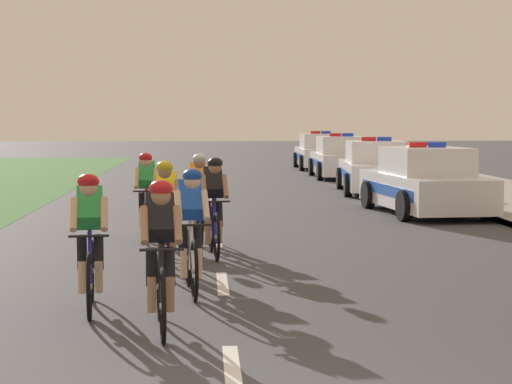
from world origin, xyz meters
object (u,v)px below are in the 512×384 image
(police_car_nearest, at_px, (425,183))
(police_car_second, at_px, (376,169))
(cyclist_lead, at_px, (161,254))
(cyclist_fifth, at_px, (214,205))
(cyclist_sixth, at_px, (199,197))
(cyclist_second, at_px, (90,240))
(cyclist_fourth, at_px, (166,213))
(cyclist_third, at_px, (191,229))
(police_car_third, at_px, (341,159))
(cyclist_seventh, at_px, (147,195))
(police_car_furthest, at_px, (320,153))

(police_car_nearest, distance_m, police_car_second, 5.70)
(cyclist_lead, bearing_deg, cyclist_fifth, 83.30)
(cyclist_fifth, bearing_deg, cyclist_sixth, 99.12)
(cyclist_second, height_order, police_car_second, police_car_second)
(cyclist_lead, bearing_deg, police_car_second, 72.21)
(cyclist_fifth, xyz_separation_m, police_car_nearest, (4.74, 5.96, -0.11))
(cyclist_fourth, distance_m, cyclist_fifth, 1.23)
(cyclist_third, bearing_deg, cyclist_sixth, 89.18)
(police_car_third, bearing_deg, cyclist_seventh, -109.93)
(cyclist_third, height_order, cyclist_fourth, same)
(cyclist_seventh, bearing_deg, cyclist_fourth, -81.24)
(cyclist_fifth, relative_size, police_car_second, 0.38)
(police_car_nearest, relative_size, police_car_third, 1.03)
(cyclist_sixth, bearing_deg, cyclist_third, -90.82)
(cyclist_lead, height_order, police_car_nearest, police_car_nearest)
(police_car_third, relative_size, police_car_furthest, 1.00)
(cyclist_third, relative_size, police_car_third, 0.39)
(cyclist_fourth, height_order, police_car_third, police_car_third)
(cyclist_third, distance_m, police_car_furthest, 27.33)
(police_car_second, relative_size, police_car_furthest, 1.02)
(cyclist_sixth, bearing_deg, cyclist_fourth, -99.92)
(cyclist_third, xyz_separation_m, cyclist_seventh, (-0.84, 4.93, 0.00))
(cyclist_fifth, bearing_deg, police_car_furthest, 78.80)
(police_car_second, bearing_deg, cyclist_lead, -107.79)
(cyclist_sixth, height_order, police_car_third, police_car_third)
(cyclist_lead, height_order, cyclist_fourth, same)
(cyclist_fourth, height_order, police_car_furthest, police_car_furthest)
(cyclist_fifth, xyz_separation_m, police_car_furthest, (4.74, 23.91, -0.11))
(cyclist_fourth, height_order, cyclist_seventh, same)
(cyclist_sixth, xyz_separation_m, cyclist_seventh, (-0.90, 0.48, 0.00))
(cyclist_sixth, bearing_deg, cyclist_lead, -92.99)
(cyclist_third, distance_m, police_car_second, 15.46)
(cyclist_sixth, relative_size, police_car_nearest, 0.38)
(cyclist_fourth, bearing_deg, cyclist_seventh, 98.76)
(police_car_second, bearing_deg, cyclist_fifth, -112.10)
(cyclist_fourth, bearing_deg, police_car_nearest, 52.21)
(cyclist_seventh, relative_size, police_car_second, 0.38)
(cyclist_fourth, distance_m, police_car_furthest, 25.52)
(cyclist_lead, height_order, police_car_furthest, police_car_furthest)
(cyclist_second, distance_m, police_car_third, 22.89)
(cyclist_seventh, bearing_deg, cyclist_sixth, -27.97)
(cyclist_second, distance_m, police_car_second, 16.68)
(police_car_second, relative_size, police_car_third, 1.02)
(cyclist_lead, height_order, police_car_third, police_car_third)
(cyclist_third, height_order, police_car_third, police_car_third)
(cyclist_second, bearing_deg, cyclist_seventh, 87.57)
(cyclist_lead, relative_size, cyclist_fifth, 1.00)
(cyclist_second, distance_m, cyclist_sixth, 5.48)
(police_car_furthest, bearing_deg, cyclist_sixth, -102.51)
(cyclist_fourth, height_order, police_car_nearest, police_car_nearest)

